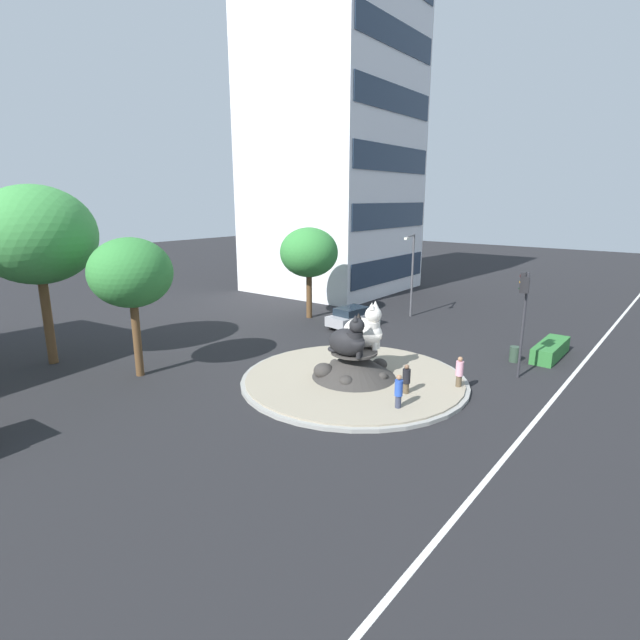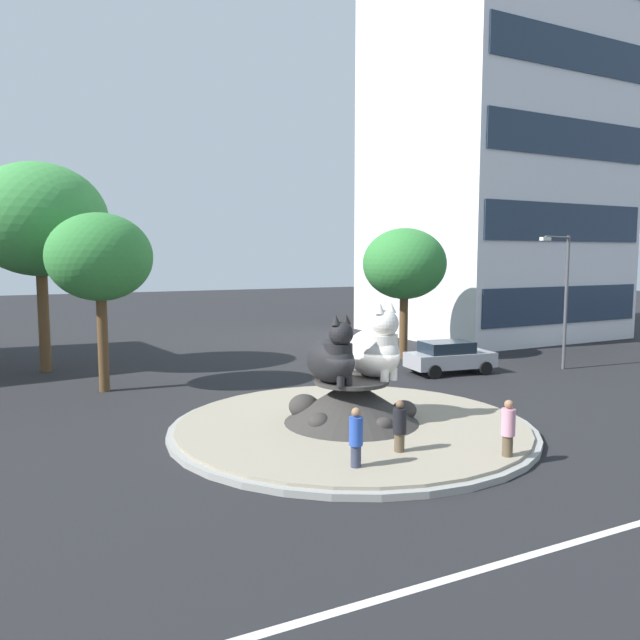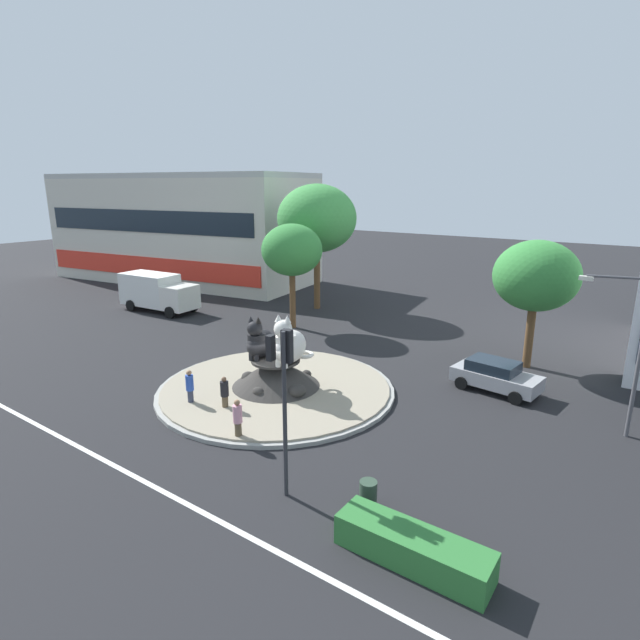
{
  "view_description": "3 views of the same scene",
  "coord_description": "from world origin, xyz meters",
  "px_view_note": "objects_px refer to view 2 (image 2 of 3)",
  "views": [
    {
      "loc": [
        -19.53,
        -13.36,
        9.18
      ],
      "look_at": [
        -0.17,
        2.09,
        2.97
      ],
      "focal_mm": 27.35,
      "sensor_mm": 36.0,
      "label": 1
    },
    {
      "loc": [
        -9.35,
        -16.6,
        5.55
      ],
      "look_at": [
        -0.21,
        1.85,
        3.38
      ],
      "focal_mm": 34.19,
      "sensor_mm": 36.0,
      "label": 2
    },
    {
      "loc": [
        15.06,
        -17.58,
        9.82
      ],
      "look_at": [
        1.14,
        2.13,
        3.32
      ],
      "focal_mm": 28.25,
      "sensor_mm": 36.0,
      "label": 3
    }
  ],
  "objects_px": {
    "streetlight_arm": "(563,291)",
    "office_tower": "(492,117)",
    "hatchback_near_shophouse": "(449,357)",
    "broadleaf_tree_behind_island": "(404,264)",
    "pedestrian_blue_shirt": "(356,440)",
    "second_tree_near_tower": "(100,258)",
    "third_tree_left": "(39,220)",
    "pedestrian_pink_shirt": "(508,431)",
    "cat_statue_white": "(375,350)",
    "cat_statue_black": "(333,358)",
    "pedestrian_black_shirt": "(400,429)"
  },
  "relations": [
    {
      "from": "streetlight_arm",
      "to": "office_tower",
      "type": "bearing_deg",
      "value": -132.31
    },
    {
      "from": "office_tower",
      "to": "streetlight_arm",
      "type": "height_order",
      "value": "office_tower"
    },
    {
      "from": "streetlight_arm",
      "to": "hatchback_near_shophouse",
      "type": "xyz_separation_m",
      "value": [
        -5.46,
        1.68,
        -3.08
      ]
    },
    {
      "from": "broadleaf_tree_behind_island",
      "to": "pedestrian_blue_shirt",
      "type": "xyz_separation_m",
      "value": [
        -11.16,
        -14.36,
        -4.16
      ]
    },
    {
      "from": "second_tree_near_tower",
      "to": "third_tree_left",
      "type": "relative_size",
      "value": 0.74
    },
    {
      "from": "broadleaf_tree_behind_island",
      "to": "pedestrian_pink_shirt",
      "type": "height_order",
      "value": "broadleaf_tree_behind_island"
    },
    {
      "from": "hatchback_near_shophouse",
      "to": "cat_statue_white",
      "type": "bearing_deg",
      "value": -134.67
    },
    {
      "from": "pedestrian_blue_shirt",
      "to": "hatchback_near_shophouse",
      "type": "bearing_deg",
      "value": 100.2
    },
    {
      "from": "pedestrian_blue_shirt",
      "to": "hatchback_near_shophouse",
      "type": "xyz_separation_m",
      "value": [
        10.73,
        9.88,
        -0.14
      ]
    },
    {
      "from": "cat_statue_black",
      "to": "pedestrian_pink_shirt",
      "type": "xyz_separation_m",
      "value": [
        2.86,
        -4.55,
        -1.49
      ]
    },
    {
      "from": "pedestrian_blue_shirt",
      "to": "hatchback_near_shophouse",
      "type": "relative_size",
      "value": 0.42
    },
    {
      "from": "cat_statue_black",
      "to": "third_tree_left",
      "type": "bearing_deg",
      "value": -165.58
    },
    {
      "from": "office_tower",
      "to": "third_tree_left",
      "type": "relative_size",
      "value": 3.07
    },
    {
      "from": "pedestrian_black_shirt",
      "to": "office_tower",
      "type": "bearing_deg",
      "value": -141.42
    },
    {
      "from": "third_tree_left",
      "to": "pedestrian_pink_shirt",
      "type": "height_order",
      "value": "third_tree_left"
    },
    {
      "from": "cat_statue_white",
      "to": "broadleaf_tree_behind_island",
      "type": "relative_size",
      "value": 0.36
    },
    {
      "from": "hatchback_near_shophouse",
      "to": "third_tree_left",
      "type": "bearing_deg",
      "value": 159.6
    },
    {
      "from": "cat_statue_black",
      "to": "hatchback_near_shophouse",
      "type": "height_order",
      "value": "cat_statue_black"
    },
    {
      "from": "cat_statue_black",
      "to": "streetlight_arm",
      "type": "distance_m",
      "value": 15.82
    },
    {
      "from": "office_tower",
      "to": "second_tree_near_tower",
      "type": "distance_m",
      "value": 29.82
    },
    {
      "from": "cat_statue_black",
      "to": "office_tower",
      "type": "relative_size",
      "value": 0.08
    },
    {
      "from": "third_tree_left",
      "to": "pedestrian_black_shirt",
      "type": "bearing_deg",
      "value": -66.24
    },
    {
      "from": "broadleaf_tree_behind_island",
      "to": "pedestrian_pink_shirt",
      "type": "xyz_separation_m",
      "value": [
        -7.14,
        -15.42,
        -4.16
      ]
    },
    {
      "from": "second_tree_near_tower",
      "to": "pedestrian_pink_shirt",
      "type": "relative_size",
      "value": 4.09
    },
    {
      "from": "third_tree_left",
      "to": "pedestrian_black_shirt",
      "type": "distance_m",
      "value": 20.98
    },
    {
      "from": "broadleaf_tree_behind_island",
      "to": "streetlight_arm",
      "type": "distance_m",
      "value": 8.04
    },
    {
      "from": "second_tree_near_tower",
      "to": "pedestrian_pink_shirt",
      "type": "height_order",
      "value": "second_tree_near_tower"
    },
    {
      "from": "third_tree_left",
      "to": "streetlight_arm",
      "type": "xyz_separation_m",
      "value": [
        22.58,
        -10.63,
        -3.34
      ]
    },
    {
      "from": "pedestrian_blue_shirt",
      "to": "pedestrian_pink_shirt",
      "type": "height_order",
      "value": "pedestrian_blue_shirt"
    },
    {
      "from": "cat_statue_white",
      "to": "third_tree_left",
      "type": "distance_m",
      "value": 18.35
    },
    {
      "from": "cat_statue_white",
      "to": "broadleaf_tree_behind_island",
      "type": "bearing_deg",
      "value": 132.62
    },
    {
      "from": "cat_statue_black",
      "to": "pedestrian_black_shirt",
      "type": "bearing_deg",
      "value": -2.01
    },
    {
      "from": "cat_statue_black",
      "to": "second_tree_near_tower",
      "type": "bearing_deg",
      "value": -161.75
    },
    {
      "from": "cat_statue_black",
      "to": "second_tree_near_tower",
      "type": "distance_m",
      "value": 11.54
    },
    {
      "from": "cat_statue_white",
      "to": "third_tree_left",
      "type": "relative_size",
      "value": 0.26
    },
    {
      "from": "pedestrian_pink_shirt",
      "to": "broadleaf_tree_behind_island",
      "type": "bearing_deg",
      "value": -41.28
    },
    {
      "from": "broadleaf_tree_behind_island",
      "to": "pedestrian_blue_shirt",
      "type": "relative_size",
      "value": 3.93
    },
    {
      "from": "pedestrian_blue_shirt",
      "to": "pedestrian_pink_shirt",
      "type": "bearing_deg",
      "value": 42.72
    },
    {
      "from": "cat_statue_black",
      "to": "second_tree_near_tower",
      "type": "relative_size",
      "value": 0.31
    },
    {
      "from": "broadleaf_tree_behind_island",
      "to": "second_tree_near_tower",
      "type": "xyz_separation_m",
      "value": [
        -15.57,
        -1.24,
        0.37
      ]
    },
    {
      "from": "cat_statue_black",
      "to": "pedestrian_pink_shirt",
      "type": "distance_m",
      "value": 5.58
    },
    {
      "from": "third_tree_left",
      "to": "pedestrian_pink_shirt",
      "type": "distance_m",
      "value": 23.32
    },
    {
      "from": "cat_statue_white",
      "to": "pedestrian_pink_shirt",
      "type": "distance_m",
      "value": 5.14
    },
    {
      "from": "cat_statue_white",
      "to": "office_tower",
      "type": "relative_size",
      "value": 0.08
    },
    {
      "from": "streetlight_arm",
      "to": "cat_statue_white",
      "type": "bearing_deg",
      "value": 3.61
    },
    {
      "from": "cat_statue_black",
      "to": "pedestrian_blue_shirt",
      "type": "bearing_deg",
      "value": -30.08
    },
    {
      "from": "streetlight_arm",
      "to": "second_tree_near_tower",
      "type": "bearing_deg",
      "value": -28.56
    },
    {
      "from": "third_tree_left",
      "to": "hatchback_near_shophouse",
      "type": "xyz_separation_m",
      "value": [
        17.12,
        -8.95,
        -6.42
      ]
    },
    {
      "from": "office_tower",
      "to": "streetlight_arm",
      "type": "relative_size",
      "value": 4.65
    },
    {
      "from": "pedestrian_blue_shirt",
      "to": "cat_statue_white",
      "type": "bearing_deg",
      "value": 110.13
    }
  ]
}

